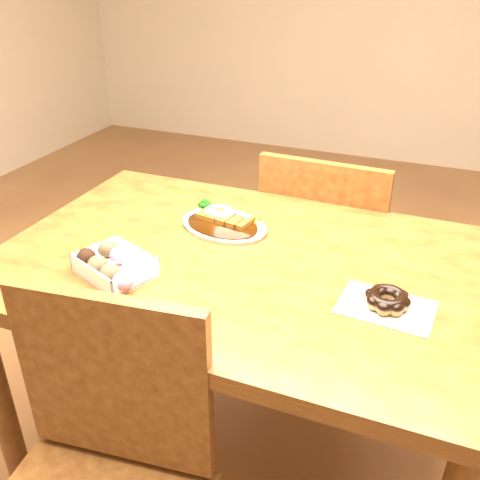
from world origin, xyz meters
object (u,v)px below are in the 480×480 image
at_px(chair_far, 326,259).
at_px(pon_de_ring, 387,300).
at_px(katsu_curry_plate, 223,222).
at_px(table, 243,291).
at_px(donut_box, 113,264).

bearing_deg(chair_far, pon_de_ring, 114.97).
bearing_deg(pon_de_ring, katsu_curry_plate, 155.12).
relative_size(table, katsu_curry_plate, 4.27).
bearing_deg(table, pon_de_ring, -12.71).
bearing_deg(donut_box, chair_far, 63.95).
distance_m(table, chair_far, 0.57).
xyz_separation_m(chair_far, pon_de_ring, (0.26, -0.61, 0.29)).
relative_size(donut_box, pon_de_ring, 1.01).
height_order(table, pon_de_ring, pon_de_ring).
bearing_deg(pon_de_ring, table, 167.29).
xyz_separation_m(table, pon_de_ring, (0.36, -0.08, 0.12)).
distance_m(table, pon_de_ring, 0.38).
distance_m(chair_far, donut_box, 0.85).
height_order(chair_far, katsu_curry_plate, chair_far).
bearing_deg(pon_de_ring, chair_far, 112.84).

